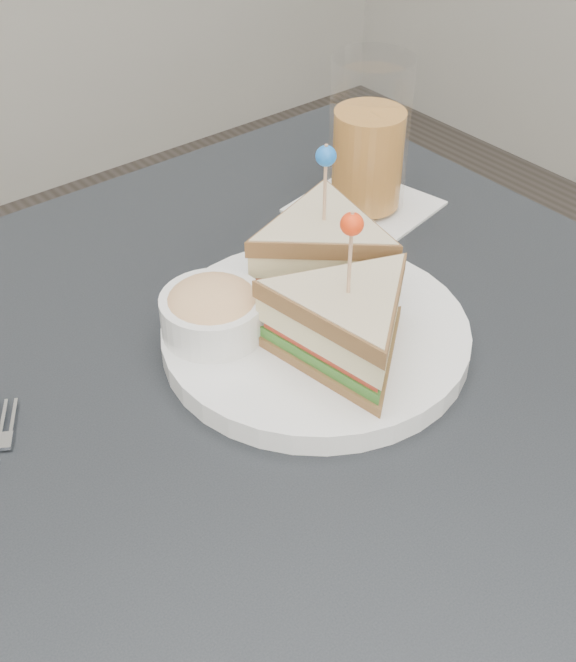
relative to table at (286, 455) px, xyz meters
The scene contains 3 objects.
table is the anchor object (origin of this frame).
plate_meal 0.14m from the table, 29.27° to the left, with size 0.30×0.30×0.15m.
drink_set 0.34m from the table, 35.04° to the left, with size 0.15×0.15×0.16m.
Camera 1 is at (-0.31, -0.38, 1.21)m, focal length 45.00 mm.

